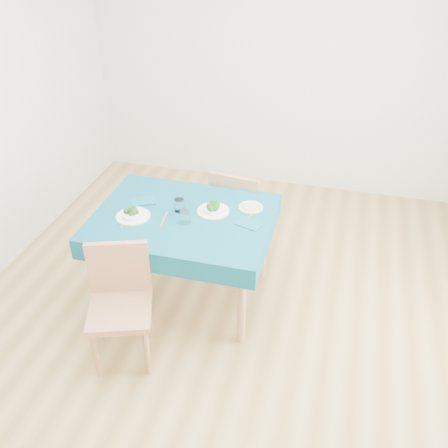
% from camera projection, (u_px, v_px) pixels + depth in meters
% --- Properties ---
extents(room_shell, '(4.02, 4.52, 2.73)m').
position_uv_depth(room_shell, '(224.00, 158.00, 3.15)').
color(room_shell, olive).
rests_on(room_shell, ground).
extents(table, '(1.31, 0.99, 0.76)m').
position_uv_depth(table, '(185.00, 257.00, 3.89)').
color(table, '#084459').
rests_on(table, ground).
extents(chair_near, '(0.54, 0.57, 1.04)m').
position_uv_depth(chair_near, '(118.00, 301.00, 3.26)').
color(chair_near, '#9B6C48').
rests_on(chair_near, ground).
extents(chair_far, '(0.49, 0.53, 1.08)m').
position_uv_depth(chair_far, '(242.00, 198.00, 4.32)').
color(chair_far, '#9B6C48').
rests_on(chair_far, ground).
extents(bowl_near, '(0.25, 0.25, 0.08)m').
position_uv_depth(bowl_near, '(133.00, 213.00, 3.65)').
color(bowl_near, white).
rests_on(bowl_near, table).
extents(bowl_far, '(0.24, 0.24, 0.07)m').
position_uv_depth(bowl_far, '(213.00, 207.00, 3.71)').
color(bowl_far, white).
rests_on(bowl_far, table).
extents(fork_near, '(0.03, 0.18, 0.00)m').
position_uv_depth(fork_near, '(126.00, 221.00, 3.62)').
color(fork_near, silver).
rests_on(fork_near, table).
extents(knife_near, '(0.04, 0.23, 0.00)m').
position_uv_depth(knife_near, '(164.00, 220.00, 3.63)').
color(knife_near, silver).
rests_on(knife_near, table).
extents(fork_far, '(0.04, 0.18, 0.00)m').
position_uv_depth(fork_far, '(202.00, 210.00, 3.74)').
color(fork_far, silver).
rests_on(fork_far, table).
extents(knife_far, '(0.11, 0.20, 0.00)m').
position_uv_depth(knife_far, '(245.00, 220.00, 3.63)').
color(knife_far, silver).
rests_on(knife_far, table).
extents(napkin_near, '(0.22, 0.20, 0.01)m').
position_uv_depth(napkin_near, '(143.00, 201.00, 3.85)').
color(napkin_near, '#0B4D62').
rests_on(napkin_near, table).
extents(napkin_far, '(0.21, 0.17, 0.01)m').
position_uv_depth(napkin_far, '(250.00, 224.00, 3.58)').
color(napkin_far, '#0B4D62').
rests_on(napkin_far, table).
extents(tumbler_center, '(0.08, 0.08, 0.10)m').
position_uv_depth(tumbler_center, '(179.00, 205.00, 3.71)').
color(tumbler_center, white).
rests_on(tumbler_center, table).
extents(tumbler_side, '(0.07, 0.07, 0.09)m').
position_uv_depth(tumbler_side, '(185.00, 217.00, 3.58)').
color(tumbler_side, white).
rests_on(tumbler_side, table).
extents(side_plate, '(0.19, 0.19, 0.01)m').
position_uv_depth(side_plate, '(251.00, 207.00, 3.77)').
color(side_plate, '#CBDC6B').
rests_on(side_plate, table).
extents(bread_slice, '(0.15, 0.15, 0.02)m').
position_uv_depth(bread_slice, '(251.00, 206.00, 3.76)').
color(bread_slice, beige).
rests_on(bread_slice, side_plate).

